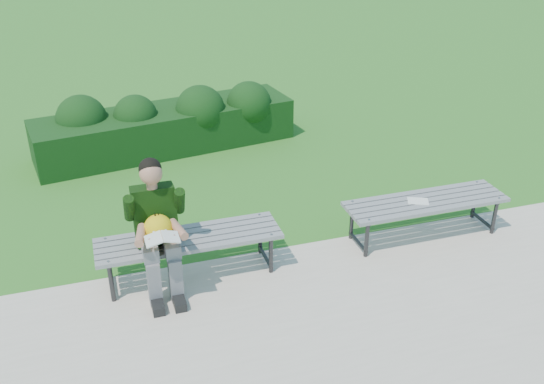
% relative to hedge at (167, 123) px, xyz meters
% --- Properties ---
extents(ground, '(80.00, 80.00, 0.00)m').
position_rel_hedge_xyz_m(ground, '(0.15, -3.13, -0.40)').
color(ground, '#38751C').
rests_on(ground, ground).
extents(walkway, '(30.00, 3.50, 0.02)m').
position_rel_hedge_xyz_m(walkway, '(0.15, -4.88, -0.39)').
color(walkway, '#BEB5A0').
rests_on(walkway, ground).
extents(hedge, '(3.84, 1.50, 0.93)m').
position_rel_hedge_xyz_m(hedge, '(0.00, 0.00, 0.00)').
color(hedge, '#153910').
rests_on(hedge, ground).
extents(bench_left, '(1.80, 0.50, 0.46)m').
position_rel_hedge_xyz_m(bench_left, '(-0.30, -3.34, 0.01)').
color(bench_left, gray).
rests_on(bench_left, walkway).
extents(bench_right, '(1.80, 0.50, 0.46)m').
position_rel_hedge_xyz_m(bench_right, '(2.30, -3.36, 0.01)').
color(bench_right, gray).
rests_on(bench_right, walkway).
extents(seated_boy, '(0.56, 0.76, 1.31)m').
position_rel_hedge_xyz_m(seated_boy, '(-0.60, -3.44, 0.31)').
color(seated_boy, gray).
rests_on(seated_boy, walkway).
extents(paper_sheet, '(0.27, 0.24, 0.01)m').
position_rel_hedge_xyz_m(paper_sheet, '(2.20, -3.36, 0.07)').
color(paper_sheet, white).
rests_on(paper_sheet, bench_right).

